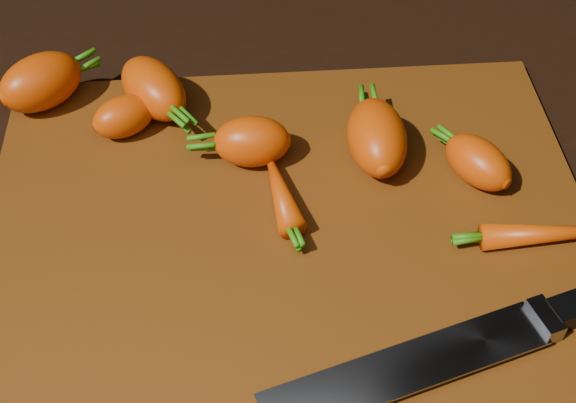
{
  "coord_description": "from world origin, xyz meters",
  "views": [
    {
      "loc": [
        -0.03,
        -0.43,
        0.51
      ],
      "look_at": [
        0.0,
        0.01,
        0.03
      ],
      "focal_mm": 50.0,
      "sensor_mm": 36.0,
      "label": 1
    }
  ],
  "objects": [
    {
      "name": "carrot_6",
      "position": [
        0.21,
        -0.03,
        0.02
      ],
      "size": [
        0.12,
        0.02,
        0.02
      ],
      "primitive_type": "ellipsoid",
      "rotation": [
        0.0,
        0.0,
        -0.01
      ],
      "color": "#E54603",
      "rests_on": "cutting_board"
    },
    {
      "name": "carrot_5",
      "position": [
        0.16,
        0.04,
        0.03
      ],
      "size": [
        0.07,
        0.08,
        0.04
      ],
      "primitive_type": "ellipsoid",
      "rotation": [
        0.0,
        0.0,
        2.15
      ],
      "color": "#E54603",
      "rests_on": "cutting_board"
    },
    {
      "name": "cutting_board",
      "position": [
        0.0,
        0.0,
        0.01
      ],
      "size": [
        0.5,
        0.4,
        0.01
      ],
      "primitive_type": "cube",
      "color": "#562A09",
      "rests_on": "ground"
    },
    {
      "name": "carrot_2",
      "position": [
        -0.11,
        0.15,
        0.04
      ],
      "size": [
        0.09,
        0.1,
        0.05
      ],
      "primitive_type": "ellipsoid",
      "rotation": [
        0.0,
        0.0,
        -1.01
      ],
      "color": "#E54603",
      "rests_on": "cutting_board"
    },
    {
      "name": "carrot_3",
      "position": [
        0.08,
        0.07,
        0.04
      ],
      "size": [
        0.05,
        0.09,
        0.05
      ],
      "primitive_type": "ellipsoid",
      "rotation": [
        0.0,
        0.0,
        1.58
      ],
      "color": "#E54603",
      "rests_on": "cutting_board"
    },
    {
      "name": "carrot_0",
      "position": [
        -0.22,
        0.17,
        0.04
      ],
      "size": [
        0.1,
        0.09,
        0.05
      ],
      "primitive_type": "ellipsoid",
      "rotation": [
        0.0,
        0.0,
        0.63
      ],
      "color": "#E54603",
      "rests_on": "cutting_board"
    },
    {
      "name": "ground",
      "position": [
        0.0,
        0.0,
        -0.01
      ],
      "size": [
        2.0,
        2.0,
        0.01
      ],
      "primitive_type": "cube",
      "color": "black"
    },
    {
      "name": "carrot_1",
      "position": [
        -0.03,
        0.08,
        0.03
      ],
      "size": [
        0.07,
        0.05,
        0.04
      ],
      "primitive_type": "ellipsoid",
      "rotation": [
        0.0,
        0.0,
        3.11
      ],
      "color": "#E54603",
      "rests_on": "cutting_board"
    },
    {
      "name": "carrot_4",
      "position": [
        -0.14,
        0.12,
        0.03
      ],
      "size": [
        0.07,
        0.06,
        0.04
      ],
      "primitive_type": "ellipsoid",
      "rotation": [
        0.0,
        0.0,
        0.49
      ],
      "color": "#E54603",
      "rests_on": "cutting_board"
    },
    {
      "name": "carrot_7",
      "position": [
        -0.01,
        0.03,
        0.02
      ],
      "size": [
        0.04,
        0.09,
        0.02
      ],
      "primitive_type": "ellipsoid",
      "rotation": [
        0.0,
        0.0,
        1.74
      ],
      "color": "#E54603",
      "rests_on": "cutting_board"
    },
    {
      "name": "knife",
      "position": [
        0.09,
        -0.14,
        0.02
      ],
      "size": [
        0.34,
        0.13,
        0.02
      ],
      "rotation": [
        0.0,
        0.0,
        0.29
      ],
      "color": "gray",
      "rests_on": "cutting_board"
    }
  ]
}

